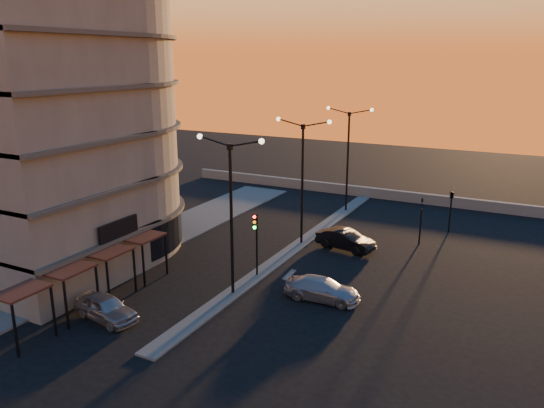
{
  "coord_description": "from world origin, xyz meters",
  "views": [
    {
      "loc": [
        15.46,
        -24.88,
        13.67
      ],
      "look_at": [
        -0.08,
        5.26,
        4.3
      ],
      "focal_mm": 35.0,
      "sensor_mm": 36.0,
      "label": 1
    }
  ],
  "objects_px": {
    "car_hatchback": "(106,307)",
    "car_sedan": "(345,240)",
    "streetlamp_mid": "(302,172)",
    "car_wagon": "(322,289)",
    "traffic_light_main": "(256,235)"
  },
  "relations": [
    {
      "from": "traffic_light_main",
      "to": "car_hatchback",
      "type": "bearing_deg",
      "value": -116.92
    },
    {
      "from": "streetlamp_mid",
      "to": "car_sedan",
      "type": "bearing_deg",
      "value": 7.69
    },
    {
      "from": "car_sedan",
      "to": "car_wagon",
      "type": "distance_m",
      "value": 8.84
    },
    {
      "from": "traffic_light_main",
      "to": "car_wagon",
      "type": "relative_size",
      "value": 0.95
    },
    {
      "from": "car_hatchback",
      "to": "car_sedan",
      "type": "height_order",
      "value": "car_sedan"
    },
    {
      "from": "car_hatchback",
      "to": "car_sedan",
      "type": "relative_size",
      "value": 0.92
    },
    {
      "from": "car_sedan",
      "to": "streetlamp_mid",
      "type": "bearing_deg",
      "value": 108.53
    },
    {
      "from": "traffic_light_main",
      "to": "car_wagon",
      "type": "bearing_deg",
      "value": -12.36
    },
    {
      "from": "traffic_light_main",
      "to": "car_sedan",
      "type": "distance_m",
      "value": 8.57
    },
    {
      "from": "car_sedan",
      "to": "car_wagon",
      "type": "relative_size",
      "value": 0.99
    },
    {
      "from": "car_sedan",
      "to": "car_wagon",
      "type": "height_order",
      "value": "car_sedan"
    },
    {
      "from": "streetlamp_mid",
      "to": "car_hatchback",
      "type": "distance_m",
      "value": 17.19
    },
    {
      "from": "traffic_light_main",
      "to": "car_hatchback",
      "type": "distance_m",
      "value": 10.04
    },
    {
      "from": "car_hatchback",
      "to": "streetlamp_mid",
      "type": "bearing_deg",
      "value": -5.78
    },
    {
      "from": "car_hatchback",
      "to": "car_sedan",
      "type": "bearing_deg",
      "value": -15.67
    }
  ]
}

